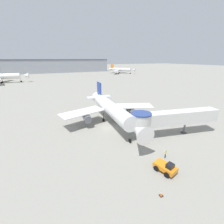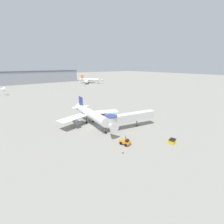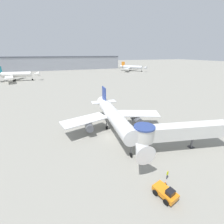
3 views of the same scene
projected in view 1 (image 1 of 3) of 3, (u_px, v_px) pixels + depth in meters
ground_plane at (107, 127)px, 37.57m from camera, size 800.00×800.00×0.00m
main_airplane at (111, 109)px, 38.70m from camera, size 26.45×29.20×9.43m
jet_bridge at (170, 118)px, 32.50m from camera, size 20.02×7.17×5.83m
pushback_tug_orange at (166, 167)px, 22.67m from camera, size 2.71×3.60×1.76m
traffic_cone_starboard_wing at (144, 118)px, 42.82m from camera, size 0.47×0.47×0.78m
traffic_cone_near_nose at (164, 160)px, 24.87m from camera, size 0.44×0.44×0.73m
traffic_cone_apron_front at (161, 194)px, 18.72m from camera, size 0.45×0.45×0.75m
ground_crew_marshaller at (166, 153)px, 25.80m from camera, size 0.36×0.30×1.62m
background_jet_teal_tail at (4, 76)px, 104.41m from camera, size 28.96×30.53×10.50m
background_jet_orange_tail at (121, 70)px, 172.68m from camera, size 28.05×28.03×9.87m
terminal_building at (53, 66)px, 184.94m from camera, size 135.52×27.17×15.60m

